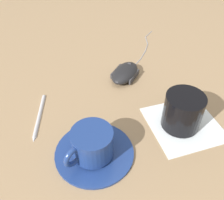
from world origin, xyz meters
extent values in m
plane|color=#9E7F5B|center=(0.00, 0.00, 0.00)|extent=(3.00, 3.00, 0.00)
cylinder|color=navy|center=(0.10, 0.03, 0.00)|extent=(0.16, 0.16, 0.01)
cylinder|color=navy|center=(0.11, 0.03, 0.04)|extent=(0.08, 0.08, 0.06)
torus|color=navy|center=(0.15, 0.04, 0.04)|extent=(0.05, 0.02, 0.04)
ellipsoid|color=black|center=(-0.10, -0.14, 0.02)|extent=(0.12, 0.10, 0.03)
cylinder|color=#38383D|center=(-0.13, -0.15, 0.02)|extent=(0.01, 0.01, 0.01)
cube|color=#38383D|center=(-0.09, -0.16, 0.01)|extent=(0.05, 0.03, 0.01)
cube|color=#38383D|center=(-0.12, -0.11, 0.01)|extent=(0.05, 0.03, 0.01)
cylinder|color=gray|center=(-0.18, -0.17, 0.00)|extent=(0.05, 0.02, 0.00)
cylinder|color=gray|center=(-0.22, -0.19, 0.00)|extent=(0.04, 0.03, 0.00)
cylinder|color=gray|center=(-0.26, -0.22, 0.00)|extent=(0.04, 0.03, 0.00)
cylinder|color=gray|center=(-0.29, -0.25, 0.00)|extent=(0.03, 0.04, 0.00)
cylinder|color=gray|center=(-0.33, -0.28, 0.00)|extent=(0.05, 0.02, 0.00)
sphere|color=gray|center=(-0.15, -0.16, 0.00)|extent=(0.00, 0.00, 0.00)
sphere|color=gray|center=(-0.20, -0.18, 0.00)|extent=(0.00, 0.00, 0.00)
sphere|color=gray|center=(-0.24, -0.20, 0.00)|extent=(0.00, 0.00, 0.00)
sphere|color=gray|center=(-0.28, -0.23, 0.00)|extent=(0.00, 0.00, 0.00)
sphere|color=gray|center=(-0.30, -0.28, 0.00)|extent=(0.00, 0.00, 0.00)
sphere|color=gray|center=(-0.35, -0.29, 0.00)|extent=(0.00, 0.00, 0.00)
cube|color=white|center=(-0.10, 0.08, 0.00)|extent=(0.19, 0.19, 0.00)
cylinder|color=black|center=(-0.09, 0.07, 0.04)|extent=(0.08, 0.08, 0.08)
cylinder|color=silver|center=(0.15, -0.14, 0.00)|extent=(0.08, 0.12, 0.01)
cone|color=silver|center=(0.19, -0.08, 0.00)|extent=(0.01, 0.01, 0.01)
camera|label=1|loc=(0.25, 0.29, 0.42)|focal=40.00mm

